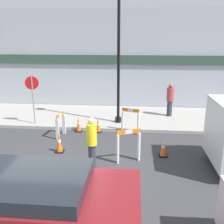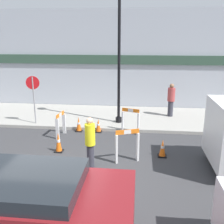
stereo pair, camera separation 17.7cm
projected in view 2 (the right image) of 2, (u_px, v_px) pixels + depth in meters
name	position (u px, v px, depth m)	size (l,w,h in m)	color
ground_plane	(62.00, 186.00, 7.36)	(60.00, 60.00, 0.00)	#38383A
sidewalk_slab	(98.00, 116.00, 13.51)	(18.00, 3.92, 0.14)	#9E9B93
storefront_facade	(103.00, 60.00, 14.70)	(18.00, 0.22, 5.50)	#A3A8B2
streetlamp_post	(119.00, 40.00, 11.35)	(0.44, 0.44, 5.93)	black
stop_sign	(33.00, 92.00, 11.84)	(0.59, 0.16, 2.21)	gray
barricade_0	(61.00, 124.00, 10.90)	(0.22, 0.76, 1.02)	white
barricade_1	(127.00, 145.00, 8.63)	(0.80, 0.41, 1.14)	white
barricade_2	(130.00, 120.00, 11.16)	(0.77, 0.34, 1.12)	white
traffic_cone_0	(59.00, 142.00, 9.46)	(0.30, 0.30, 0.73)	black
traffic_cone_1	(162.00, 148.00, 9.09)	(0.30, 0.30, 0.62)	black
traffic_cone_2	(79.00, 124.00, 11.53)	(0.30, 0.30, 0.65)	black
traffic_cone_3	(98.00, 126.00, 11.44)	(0.30, 0.30, 0.60)	black
person_worker	(90.00, 141.00, 8.10)	(0.36, 0.36, 1.69)	#33333D
person_pedestrian	(171.00, 99.00, 13.10)	(0.48, 0.48, 1.67)	#33333D
parked_car_1	(21.00, 210.00, 4.86)	(4.18, 1.91, 1.68)	maroon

